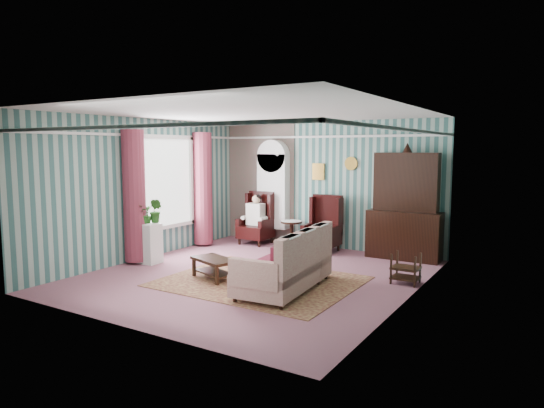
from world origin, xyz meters
The scene contains 17 objects.
floor centered at (0.00, 0.00, 0.00)m, with size 6.00×6.00×0.00m, color #935562.
room_shell centered at (-0.62, 0.18, 2.01)m, with size 5.53×6.02×2.91m.
bookcase centered at (-1.35, 2.84, 1.12)m, with size 0.80×0.28×2.24m, color silver.
dresser_hutch centered at (1.90, 2.72, 1.18)m, with size 1.50×0.56×2.36m, color black.
wingback_left centered at (-1.60, 2.45, 0.62)m, with size 0.76×0.80×1.25m, color black.
wingback_right centered at (0.15, 2.45, 0.62)m, with size 0.76×0.80×1.25m, color black.
seated_woman centered at (-1.60, 2.45, 0.59)m, with size 0.44×0.40×1.18m, color white, non-canonical shape.
round_side_table centered at (-0.70, 2.60, 0.30)m, with size 0.50×0.50×0.60m, color black.
nest_table centered at (2.47, 0.90, 0.27)m, with size 0.45×0.38×0.54m, color black.
plant_stand centered at (-2.40, -0.30, 0.40)m, with size 0.55×0.35×0.80m, color white.
rug centered at (0.30, -0.30, 0.01)m, with size 3.20×2.60×0.01m, color #531B22.
sofa centered at (0.90, -0.51, 0.56)m, with size 2.06×1.00×1.13m, color #C4B798.
floral_armchair centered at (0.93, 0.26, 0.48)m, with size 0.75×0.76×0.97m, color #B7A98E.
coffee_table centered at (-0.48, -0.58, 0.19)m, with size 0.86×0.47×0.37m, color black.
potted_plant_a centered at (-2.40, -0.37, 1.00)m, with size 0.35×0.31×0.39m, color #1C4A17.
potted_plant_b centered at (-2.27, -0.16, 1.04)m, with size 0.27×0.22×0.49m, color #255019.
potted_plant_c centered at (-2.41, -0.27, 0.97)m, with size 0.19×0.19×0.34m, color #164819.
Camera 1 is at (4.72, -7.14, 2.29)m, focal length 32.00 mm.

